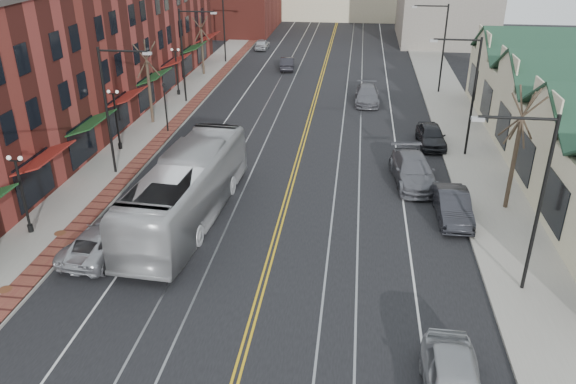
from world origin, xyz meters
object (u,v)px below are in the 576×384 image
(parked_suv, at_px, (103,240))
(parked_car_d, at_px, (431,135))
(transit_bus, at_px, (187,189))
(parked_car_c, at_px, (413,170))
(parked_car_b, at_px, (453,206))

(parked_suv, distance_m, parked_car_d, 24.44)
(transit_bus, distance_m, parked_suv, 5.17)
(transit_bus, bearing_deg, parked_car_c, -149.22)
(parked_suv, height_order, parked_car_c, parked_car_c)
(transit_bus, bearing_deg, parked_car_d, -133.65)
(parked_suv, xyz_separation_m, parked_car_b, (17.53, 5.72, 0.05))
(transit_bus, height_order, parked_suv, transit_bus)
(parked_car_b, bearing_deg, transit_bus, -173.82)
(transit_bus, distance_m, parked_car_b, 14.46)
(parked_suv, bearing_deg, parked_car_b, -155.83)
(parked_car_d, bearing_deg, transit_bus, -140.64)
(parked_car_b, height_order, parked_car_c, parked_car_c)
(parked_car_b, xyz_separation_m, parked_car_d, (0.00, 11.31, -0.01))
(parked_suv, height_order, parked_car_d, parked_car_d)
(transit_bus, relative_size, parked_car_d, 2.92)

